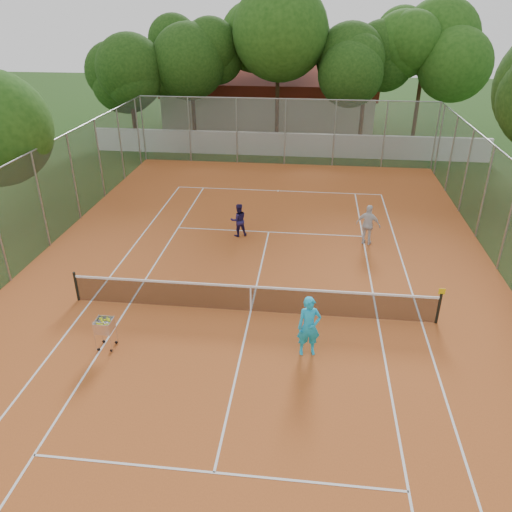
# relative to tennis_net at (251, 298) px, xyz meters

# --- Properties ---
(ground) EXTENTS (120.00, 120.00, 0.00)m
(ground) POSITION_rel_tennis_net_xyz_m (0.00, 0.00, -0.51)
(ground) COLOR #17340E
(ground) RESTS_ON ground
(court_pad) EXTENTS (18.00, 34.00, 0.02)m
(court_pad) POSITION_rel_tennis_net_xyz_m (0.00, 0.00, -0.50)
(court_pad) COLOR #B55723
(court_pad) RESTS_ON ground
(court_lines) EXTENTS (10.98, 23.78, 0.01)m
(court_lines) POSITION_rel_tennis_net_xyz_m (0.00, 0.00, -0.49)
(court_lines) COLOR white
(court_lines) RESTS_ON court_pad
(tennis_net) EXTENTS (11.88, 0.10, 0.98)m
(tennis_net) POSITION_rel_tennis_net_xyz_m (0.00, 0.00, 0.00)
(tennis_net) COLOR black
(tennis_net) RESTS_ON court_pad
(perimeter_fence) EXTENTS (18.00, 34.00, 4.00)m
(perimeter_fence) POSITION_rel_tennis_net_xyz_m (0.00, 0.00, 1.49)
(perimeter_fence) COLOR slate
(perimeter_fence) RESTS_ON ground
(boundary_wall) EXTENTS (26.00, 0.30, 1.50)m
(boundary_wall) POSITION_rel_tennis_net_xyz_m (0.00, 19.00, 0.24)
(boundary_wall) COLOR white
(boundary_wall) RESTS_ON ground
(clubhouse) EXTENTS (16.40, 9.00, 4.40)m
(clubhouse) POSITION_rel_tennis_net_xyz_m (-2.00, 29.00, 1.69)
(clubhouse) COLOR beige
(clubhouse) RESTS_ON ground
(tropical_trees) EXTENTS (29.00, 19.00, 10.00)m
(tropical_trees) POSITION_rel_tennis_net_xyz_m (0.00, 22.00, 4.49)
(tropical_trees) COLOR black
(tropical_trees) RESTS_ON ground
(player_near) EXTENTS (0.75, 0.57, 1.85)m
(player_near) POSITION_rel_tennis_net_xyz_m (1.91, -2.00, 0.43)
(player_near) COLOR #1BB2E6
(player_near) RESTS_ON court_pad
(player_far_left) EXTENTS (0.87, 0.79, 1.47)m
(player_far_left) POSITION_rel_tennis_net_xyz_m (-1.27, 5.89, 0.24)
(player_far_left) COLOR #1E1848
(player_far_left) RESTS_ON court_pad
(player_far_right) EXTENTS (1.09, 0.73, 1.73)m
(player_far_right) POSITION_rel_tennis_net_xyz_m (4.21, 5.69, 0.37)
(player_far_right) COLOR silver
(player_far_right) RESTS_ON court_pad
(ball_hopper) EXTENTS (0.54, 0.54, 1.05)m
(ball_hopper) POSITION_rel_tennis_net_xyz_m (-3.95, -2.43, 0.04)
(ball_hopper) COLOR silver
(ball_hopper) RESTS_ON court_pad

